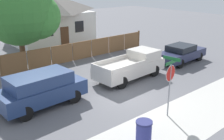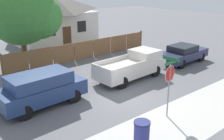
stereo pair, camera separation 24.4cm
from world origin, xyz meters
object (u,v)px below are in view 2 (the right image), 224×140
(parked_sedan, at_px, (183,53))
(oak_tree, at_px, (24,11))
(stop_sign, at_px, (170,77))
(orange_pickup, at_px, (133,66))
(red_suv, at_px, (42,88))
(trash_bin, at_px, (142,133))
(house, at_px, (52,17))

(parked_sedan, bearing_deg, oak_tree, 141.80)
(stop_sign, bearing_deg, oak_tree, 91.90)
(orange_pickup, bearing_deg, red_suv, 177.25)
(orange_pickup, distance_m, stop_sign, 5.56)
(orange_pickup, distance_m, trash_bin, 7.66)
(oak_tree, bearing_deg, red_suv, -107.50)
(oak_tree, bearing_deg, house, 50.16)
(parked_sedan, distance_m, trash_bin, 12.00)
(orange_pickup, relative_size, trash_bin, 4.92)
(parked_sedan, bearing_deg, stop_sign, -151.08)
(red_suv, xyz_separation_m, stop_sign, (4.15, -4.88, 1.03))
(oak_tree, height_order, orange_pickup, oak_tree)
(red_suv, bearing_deg, orange_pickup, -2.75)
(oak_tree, distance_m, trash_bin, 13.25)
(house, relative_size, red_suv, 1.81)
(parked_sedan, xyz_separation_m, trash_bin, (-10.52, -5.76, -0.22))
(oak_tree, bearing_deg, stop_sign, -80.64)
(orange_pickup, height_order, trash_bin, orange_pickup)
(red_suv, height_order, trash_bin, red_suv)
(oak_tree, height_order, trash_bin, oak_tree)
(oak_tree, bearing_deg, parked_sedan, -35.33)
(oak_tree, relative_size, orange_pickup, 1.32)
(stop_sign, bearing_deg, red_suv, 122.91)
(red_suv, height_order, parked_sedan, red_suv)
(parked_sedan, bearing_deg, house, 105.68)
(trash_bin, bearing_deg, red_suv, 104.55)
(oak_tree, distance_m, orange_pickup, 8.82)
(orange_pickup, bearing_deg, parked_sedan, -3.00)
(house, xyz_separation_m, orange_pickup, (-1.02, -13.35, -1.77))
(house, bearing_deg, parked_sedan, -71.46)
(red_suv, distance_m, stop_sign, 6.49)
(oak_tree, xyz_separation_m, trash_bin, (-0.70, -12.73, -3.61))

